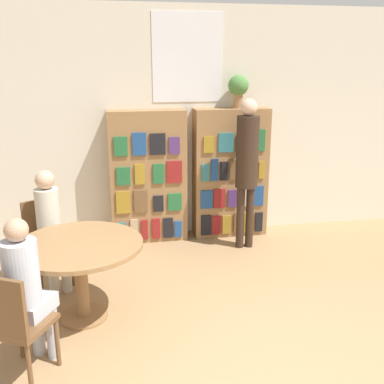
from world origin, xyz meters
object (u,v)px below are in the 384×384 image
object	(u,v)px
flower_vase	(238,87)
seated_reader_right	(27,285)
chair_left_side	(46,237)
bookshelf_left	(148,177)
reading_table	(80,257)
librarian_standing	(247,159)
bookshelf_right	(230,173)
seated_reader_left	(50,224)
chair_near_camera	(14,321)

from	to	relation	value
flower_vase	seated_reader_right	distance (m)	3.64
flower_vase	chair_left_side	world-z (taller)	flower_vase
chair_left_side	bookshelf_left	bearing A→B (deg)	-164.98
reading_table	librarian_standing	world-z (taller)	librarian_standing
bookshelf_left	reading_table	xyz separation A→B (m)	(-0.79, -1.85, -0.24)
bookshelf_right	chair_left_side	distance (m)	2.54
chair_left_side	seated_reader_right	xyz separation A→B (m)	(0.06, -1.46, 0.20)
bookshelf_right	seated_reader_left	size ratio (longest dim) A/B	1.36
bookshelf_left	chair_left_side	xyz separation A→B (m)	(-1.18, -1.03, -0.35)
chair_left_side	librarian_standing	xyz separation A→B (m)	(2.36, 0.53, 0.64)
seated_reader_left	seated_reader_right	bearing A→B (deg)	62.97
reading_table	chair_near_camera	distance (m)	0.92
flower_vase	reading_table	world-z (taller)	flower_vase
chair_near_camera	librarian_standing	xyz separation A→B (m)	(2.39, 2.15, 0.64)
reading_table	chair_near_camera	size ratio (longest dim) A/B	1.27
bookshelf_right	flower_vase	world-z (taller)	flower_vase
seated_reader_right	reading_table	bearing A→B (deg)	90.00
chair_left_side	seated_reader_left	xyz separation A→B (m)	(0.08, -0.16, 0.21)
bookshelf_left	seated_reader_right	bearing A→B (deg)	-114.35
bookshelf_left	reading_table	bearing A→B (deg)	-113.03
bookshelf_left	seated_reader_right	size ratio (longest dim) A/B	1.38
bookshelf_right	seated_reader_right	distance (m)	3.35
seated_reader_left	seated_reader_right	size ratio (longest dim) A/B	1.02
bookshelf_right	librarian_standing	distance (m)	0.58
bookshelf_left	reading_table	world-z (taller)	bookshelf_left
reading_table	seated_reader_right	distance (m)	0.73
bookshelf_left	seated_reader_left	bearing A→B (deg)	-132.75
flower_vase	chair_left_side	xyz separation A→B (m)	(-2.37, -1.04, -1.48)
reading_table	seated_reader_left	xyz separation A→B (m)	(-0.32, 0.65, 0.10)
reading_table	bookshelf_right	bearing A→B (deg)	44.33
bookshelf_right	chair_near_camera	size ratio (longest dim) A/B	1.90
chair_near_camera	bookshelf_left	bearing A→B (deg)	93.43
seated_reader_right	flower_vase	bearing A→B (deg)	75.18
bookshelf_right	seated_reader_right	size ratio (longest dim) A/B	1.38
chair_near_camera	seated_reader_right	bearing A→B (deg)	90.00
seated_reader_left	chair_near_camera	bearing A→B (deg)	59.74
chair_left_side	bookshelf_right	bearing A→B (deg)	178.22
chair_near_camera	seated_reader_left	distance (m)	1.48
bookshelf_left	chair_near_camera	bearing A→B (deg)	-114.58
reading_table	seated_reader_right	xyz separation A→B (m)	(-0.34, -0.64, 0.09)
bookshelf_right	seated_reader_left	distance (m)	2.52
chair_left_side	flower_vase	bearing A→B (deg)	177.60
chair_left_side	librarian_standing	bearing A→B (deg)	166.65
reading_table	librarian_standing	size ratio (longest dim) A/B	0.61
chair_left_side	librarian_standing	size ratio (longest dim) A/B	0.48
reading_table	seated_reader_left	bearing A→B (deg)	115.99
flower_vase	reading_table	size ratio (longest dim) A/B	0.37
seated_reader_left	librarian_standing	distance (m)	2.42
seated_reader_right	seated_reader_left	bearing A→B (deg)	116.97
chair_left_side	chair_near_camera	bearing A→B (deg)	63.00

